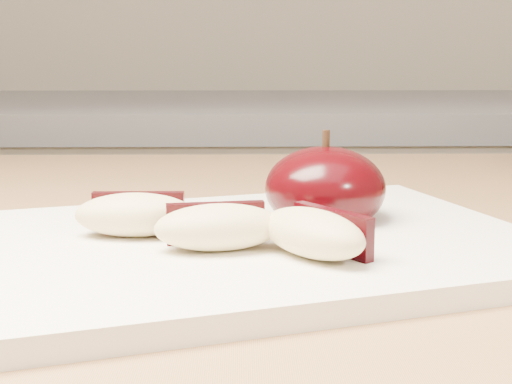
{
  "coord_description": "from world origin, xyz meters",
  "views": [
    {
      "loc": [
        0.02,
        0.0,
        1.01
      ],
      "look_at": [
        0.03,
        0.4,
        0.94
      ],
      "focal_mm": 50.0,
      "sensor_mm": 36.0,
      "label": 1
    }
  ],
  "objects": [
    {
      "name": "back_cabinet",
      "position": [
        0.0,
        1.2,
        0.47
      ],
      "size": [
        2.4,
        0.62,
        0.94
      ],
      "color": "silver",
      "rests_on": "ground"
    },
    {
      "name": "cutting_board",
      "position": [
        0.03,
        0.4,
        0.91
      ],
      "size": [
        0.37,
        0.31,
        0.01
      ],
      "primitive_type": "cube",
      "rotation": [
        0.0,
        0.0,
        0.3
      ],
      "color": "white",
      "rests_on": "island_counter"
    },
    {
      "name": "apple_half",
      "position": [
        0.08,
        0.44,
        0.93
      ],
      "size": [
        0.08,
        0.08,
        0.06
      ],
      "rotation": [
        0.0,
        0.0,
        0.02
      ],
      "color": "black",
      "rests_on": "cutting_board"
    },
    {
      "name": "apple_wedge_a",
      "position": [
        -0.04,
        0.4,
        0.92
      ],
      "size": [
        0.07,
        0.03,
        0.02
      ],
      "rotation": [
        0.0,
        0.0,
        -0.01
      ],
      "color": "beige",
      "rests_on": "cutting_board"
    },
    {
      "name": "apple_wedge_b",
      "position": [
        0.01,
        0.37,
        0.92
      ],
      "size": [
        0.07,
        0.04,
        0.02
      ],
      "rotation": [
        0.0,
        0.0,
        0.15
      ],
      "color": "beige",
      "rests_on": "cutting_board"
    },
    {
      "name": "apple_wedge_c",
      "position": [
        0.06,
        0.35,
        0.92
      ],
      "size": [
        0.07,
        0.07,
        0.02
      ],
      "rotation": [
        0.0,
        0.0,
        -0.92
      ],
      "color": "beige",
      "rests_on": "cutting_board"
    }
  ]
}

